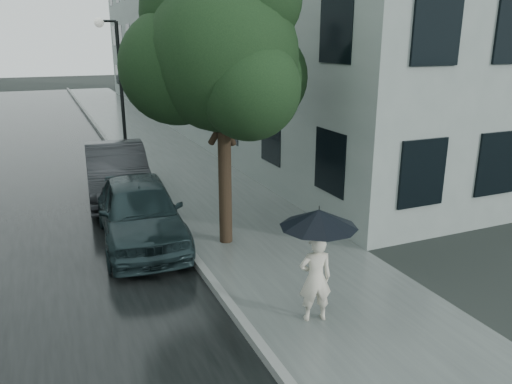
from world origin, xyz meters
name	(u,v)px	position (x,y,z in m)	size (l,w,h in m)	color
ground	(322,302)	(0.00, 0.00, 0.00)	(120.00, 120.00, 0.00)	black
sidewalk	(169,157)	(0.25, 12.00, 0.00)	(3.50, 60.00, 0.01)	slate
kerb_near	(120,159)	(-1.57, 12.00, 0.07)	(0.15, 60.00, 0.15)	slate
asphalt_road	(17,171)	(-5.08, 12.00, 0.00)	(6.85, 60.00, 0.00)	black
building_near	(226,36)	(5.47, 19.50, 4.50)	(7.02, 36.00, 9.00)	gray
pedestrian	(315,278)	(-0.42, -0.44, 0.74)	(0.53, 0.35, 1.46)	beige
umbrella	(319,218)	(-0.40, -0.44, 1.75)	(1.52, 1.52, 1.00)	black
street_tree	(221,53)	(-0.60, 3.33, 4.10)	(4.05, 3.68, 6.07)	#332619
lamp_post	(116,84)	(-1.60, 11.26, 2.89)	(0.85, 0.33, 5.04)	black
car_near	(140,211)	(-2.35, 3.93, 0.74)	(1.73, 4.30, 1.46)	#1B2C2F
car_far	(117,171)	(-2.31, 7.53, 0.76)	(1.61, 4.60, 1.52)	#242629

